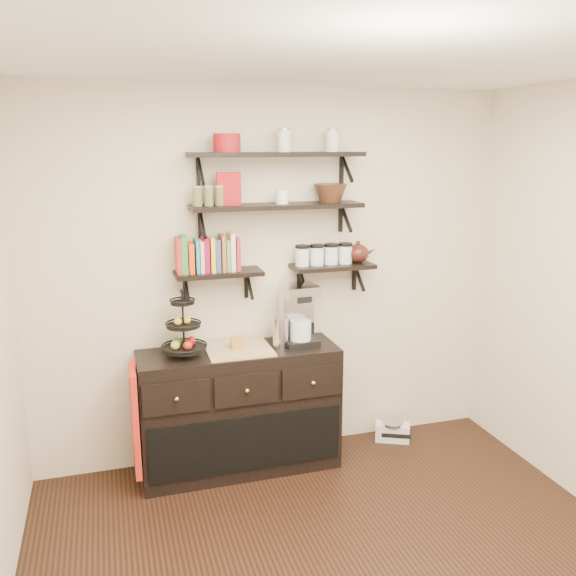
{
  "coord_description": "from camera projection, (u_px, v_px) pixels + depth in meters",
  "views": [
    {
      "loc": [
        -1.15,
        -2.45,
        2.31
      ],
      "look_at": [
        -0.06,
        1.15,
        1.41
      ],
      "focal_mm": 38.0,
      "sensor_mm": 36.0,
      "label": 1
    }
  ],
  "objects": [
    {
      "name": "walnut_bowl",
      "position": [
        330.0,
        193.0,
        4.29
      ],
      "size": [
        0.24,
        0.24,
        0.13
      ],
      "primitive_type": null,
      "color": "black",
      "rests_on": "shelf_mid"
    },
    {
      "name": "radio",
      "position": [
        392.0,
        431.0,
        4.84
      ],
      "size": [
        0.3,
        0.24,
        0.16
      ],
      "rotation": [
        0.0,
        0.0,
        -0.44
      ],
      "color": "silver",
      "rests_on": "floor"
    },
    {
      "name": "ramekins",
      "position": [
        282.0,
        197.0,
        4.2
      ],
      "size": [
        0.09,
        0.09,
        0.1
      ],
      "primitive_type": "cylinder",
      "color": "white",
      "rests_on": "shelf_mid"
    },
    {
      "name": "back_wall",
      "position": [
        272.0,
        278.0,
        4.45
      ],
      "size": [
        3.5,
        0.02,
        2.7
      ],
      "primitive_type": "cube",
      "color": "beige",
      "rests_on": "ground"
    },
    {
      "name": "teapot",
      "position": [
        358.0,
        252.0,
        4.47
      ],
      "size": [
        0.24,
        0.2,
        0.16
      ],
      "primitive_type": null,
      "rotation": [
        0.0,
        0.0,
        -0.17
      ],
      "color": "#381611",
      "rests_on": "shelf_low_right"
    },
    {
      "name": "shelf_low_right",
      "position": [
        332.0,
        267.0,
        4.44
      ],
      "size": [
        0.6,
        0.25,
        0.23
      ],
      "color": "black",
      "rests_on": "back_wall"
    },
    {
      "name": "glass_canisters",
      "position": [
        324.0,
        256.0,
        4.4
      ],
      "size": [
        0.43,
        0.1,
        0.13
      ],
      "color": "silver",
      "rests_on": "shelf_low_right"
    },
    {
      "name": "coffee_maker",
      "position": [
        298.0,
        315.0,
        4.35
      ],
      "size": [
        0.25,
        0.25,
        0.44
      ],
      "rotation": [
        0.0,
        0.0,
        0.08
      ],
      "color": "black",
      "rests_on": "sideboard"
    },
    {
      "name": "ceiling",
      "position": [
        383.0,
        45.0,
        2.51
      ],
      "size": [
        3.5,
        3.5,
        0.02
      ],
      "primitive_type": "cube",
      "color": "white",
      "rests_on": "back_wall"
    },
    {
      "name": "sideboard",
      "position": [
        240.0,
        410.0,
        4.35
      ],
      "size": [
        1.4,
        0.5,
        0.92
      ],
      "color": "black",
      "rests_on": "floor"
    },
    {
      "name": "fruit_stand",
      "position": [
        184.0,
        334.0,
        4.11
      ],
      "size": [
        0.3,
        0.3,
        0.44
      ],
      "rotation": [
        0.0,
        0.0,
        0.03
      ],
      "color": "black",
      "rests_on": "sideboard"
    },
    {
      "name": "shelf_mid",
      "position": [
        277.0,
        207.0,
        4.21
      ],
      "size": [
        1.2,
        0.27,
        0.23
      ],
      "color": "black",
      "rests_on": "back_wall"
    },
    {
      "name": "apron",
      "position": [
        135.0,
        420.0,
        4.04
      ],
      "size": [
        0.04,
        0.31,
        0.73
      ],
      "primitive_type": "cube",
      "color": "#B31D13",
      "rests_on": "sideboard"
    },
    {
      "name": "candle",
      "position": [
        237.0,
        343.0,
        4.23
      ],
      "size": [
        0.08,
        0.08,
        0.08
      ],
      "primitive_type": "cube",
      "color": "#A97327",
      "rests_on": "sideboard"
    },
    {
      "name": "cookbooks",
      "position": [
        210.0,
        255.0,
        4.16
      ],
      "size": [
        0.43,
        0.15,
        0.26
      ],
      "color": "#AC2A27",
      "rests_on": "shelf_low_left"
    },
    {
      "name": "shelf_low_left",
      "position": [
        218.0,
        274.0,
        4.21
      ],
      "size": [
        0.6,
        0.25,
        0.23
      ],
      "color": "black",
      "rests_on": "back_wall"
    },
    {
      "name": "shelf_top",
      "position": [
        277.0,
        155.0,
        4.13
      ],
      "size": [
        1.2,
        0.27,
        0.23
      ],
      "color": "black",
      "rests_on": "back_wall"
    },
    {
      "name": "red_pot",
      "position": [
        227.0,
        143.0,
        4.01
      ],
      "size": [
        0.18,
        0.18,
        0.12
      ],
      "primitive_type": "cylinder",
      "color": "maroon",
      "rests_on": "shelf_top"
    },
    {
      "name": "thermal_carafe",
      "position": [
        281.0,
        332.0,
        4.29
      ],
      "size": [
        0.11,
        0.11,
        0.22
      ],
      "primitive_type": "cylinder",
      "color": "silver",
      "rests_on": "sideboard"
    },
    {
      "name": "recipe_box",
      "position": [
        229.0,
        189.0,
        4.08
      ],
      "size": [
        0.16,
        0.07,
        0.22
      ],
      "primitive_type": "cube",
      "rotation": [
        0.0,
        0.0,
        -0.08
      ],
      "color": "maroon",
      "rests_on": "shelf_mid"
    }
  ]
}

